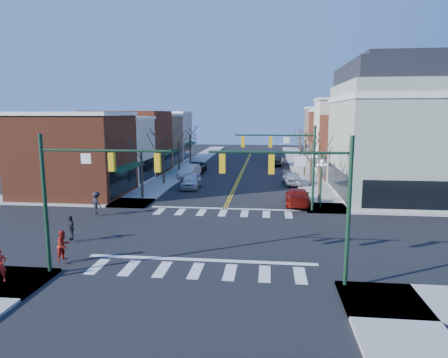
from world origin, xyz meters
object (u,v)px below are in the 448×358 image
(car_right_mid, at_px, (292,178))
(pedestrian_dark_b, at_px, (96,203))
(pedestrian_dark_a, at_px, (71,228))
(pedestrian_red_b, at_px, (63,246))
(car_left_near, at_px, (191,181))
(car_left_mid, at_px, (189,171))
(car_left_far, at_px, (196,167))
(victorian_corner, at_px, (403,129))
(lamppost_corner, at_px, (321,175))
(lamppost_midblock, at_px, (313,166))
(car_right_far, at_px, (277,161))
(car_right_near, at_px, (298,197))
(pedestrian_red_a, at_px, (0,265))

(car_right_mid, relative_size, pedestrian_dark_b, 2.50)
(car_right_mid, xyz_separation_m, pedestrian_dark_a, (-15.19, -22.70, 0.15))
(car_right_mid, distance_m, pedestrian_red_b, 29.63)
(car_left_near, relative_size, pedestrian_dark_b, 2.62)
(car_left_mid, bearing_deg, car_left_far, 95.09)
(victorian_corner, height_order, lamppost_corner, victorian_corner)
(pedestrian_red_b, relative_size, pedestrian_dark_b, 0.92)
(lamppost_corner, bearing_deg, lamppost_midblock, 90.00)
(car_right_far, height_order, pedestrian_dark_b, pedestrian_dark_b)
(victorian_corner, xyz_separation_m, car_left_near, (-21.30, 2.49, -5.83))
(car_right_far, relative_size, pedestrian_red_b, 2.86)
(car_right_far, bearing_deg, pedestrian_red_b, 79.07)
(car_left_far, xyz_separation_m, car_right_far, (11.45, 8.54, 0.07))
(lamppost_midblock, relative_size, car_right_mid, 0.94)
(car_left_near, relative_size, pedestrian_red_b, 2.85)
(car_left_far, xyz_separation_m, car_right_near, (12.76, -19.13, 0.03))
(car_left_far, relative_size, pedestrian_dark_b, 2.83)
(car_right_near, bearing_deg, pedestrian_dark_a, 41.09)
(car_right_near, distance_m, car_right_mid, 10.41)
(pedestrian_red_b, distance_m, pedestrian_dark_b, 10.40)
(lamppost_corner, distance_m, pedestrian_red_b, 21.34)
(lamppost_corner, relative_size, pedestrian_dark_b, 2.34)
(car_right_near, relative_size, pedestrian_red_b, 3.10)
(victorian_corner, distance_m, car_right_mid, 13.05)
(victorian_corner, relative_size, car_left_mid, 2.74)
(lamppost_midblock, xyz_separation_m, car_right_far, (-3.15, 22.57, -2.16))
(victorian_corner, distance_m, car_left_mid, 25.49)
(car_right_mid, distance_m, pedestrian_dark_b, 23.00)
(car_left_mid, relative_size, car_right_far, 1.07)
(pedestrian_red_b, bearing_deg, car_right_far, -0.28)
(car_left_near, distance_m, car_left_far, 12.15)
(car_right_near, bearing_deg, car_left_mid, -45.97)
(car_left_far, bearing_deg, pedestrian_dark_a, -95.57)
(pedestrian_dark_a, bearing_deg, lamppost_midblock, 94.47)
(victorian_corner, relative_size, car_right_near, 2.71)
(victorian_corner, xyz_separation_m, car_left_far, (-22.90, 14.53, -5.93))
(victorian_corner, bearing_deg, lamppost_midblock, 176.55)
(car_right_mid, height_order, pedestrian_red_b, pedestrian_red_b)
(pedestrian_red_b, bearing_deg, pedestrian_red_a, 167.83)
(car_left_mid, xyz_separation_m, car_right_near, (12.76, -14.18, -0.09))
(victorian_corner, relative_size, car_left_far, 2.72)
(pedestrian_dark_a, relative_size, pedestrian_dark_b, 0.85)
(car_left_far, xyz_separation_m, pedestrian_dark_a, (-2.39, -31.41, 0.21))
(pedestrian_dark_a, height_order, pedestrian_dark_b, pedestrian_dark_b)
(car_left_mid, relative_size, pedestrian_red_a, 3.21)
(car_right_near, xyz_separation_m, car_right_mid, (0.04, 10.41, 0.02))
(car_left_mid, bearing_deg, car_right_far, 54.78)
(lamppost_corner, xyz_separation_m, pedestrian_red_a, (-17.23, -17.40, -2.00))
(car_left_near, relative_size, pedestrian_dark_a, 3.08)
(victorian_corner, relative_size, car_right_far, 2.94)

